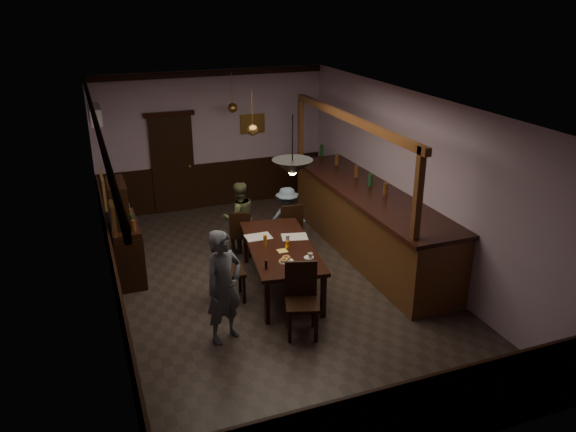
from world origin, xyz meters
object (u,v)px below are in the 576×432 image
chair_far_right (290,226)px  pendant_iron (292,168)px  dining_table (281,249)px  soda_can (287,245)px  chair_side (224,267)px  person_standing (224,287)px  pendant_brass_mid (253,130)px  person_seated_right (287,217)px  chair_near (301,296)px  pendant_brass_far (233,108)px  bar_counter (369,221)px  chair_far_left (241,232)px  person_seated_left (239,217)px  sideboard (125,239)px  coffee_cup (310,256)px

chair_far_right → pendant_iron: bearing=76.2°
dining_table → soda_can: soda_can is taller
chair_side → pendant_iron: bearing=-124.3°
person_standing → soda_can: size_ratio=13.49×
pendant_brass_mid → person_seated_right: bearing=2.1°
chair_near → pendant_brass_far: bearing=102.6°
dining_table → bar_counter: 2.01m
person_standing → dining_table: bearing=16.4°
dining_table → pendant_brass_mid: (0.02, 1.45, 1.61)m
bar_counter → chair_far_left: bearing=161.9°
chair_far_right → chair_side: (-1.58, -1.26, 0.04)m
bar_counter → chair_side: bearing=-166.6°
soda_can → person_seated_left: bearing=99.3°
person_seated_left → pendant_brass_mid: bearing=143.8°
chair_far_right → pendant_iron: 2.75m
soda_can → chair_far_left: bearing=102.9°
sideboard → person_standing: bearing=-65.8°
dining_table → coffee_cup: coffee_cup is taller
coffee_cup → soda_can: (-0.20, 0.46, 0.01)m
person_seated_left → soda_can: size_ratio=11.10×
chair_far_right → person_seated_right: person_seated_right is taller
chair_near → pendant_iron: pendant_iron is taller
chair_near → pendant_brass_far: (0.40, 4.75, 1.73)m
chair_far_right → coffee_cup: 1.85m
person_seated_right → pendant_brass_far: bearing=-69.7°
chair_far_right → sideboard: (-2.91, 0.10, 0.15)m
person_seated_left → sideboard: 2.08m
pendant_iron → bar_counter: bearing=34.7°
chair_near → person_standing: bearing=-174.2°
chair_far_right → pendant_brass_far: pendant_brass_far is taller
chair_far_left → person_standing: 2.61m
chair_side → person_standing: 1.08m
dining_table → person_seated_right: (0.66, 1.47, -0.10)m
sideboard → chair_side: bearing=-45.8°
soda_can → pendant_iron: size_ratio=0.14×
sideboard → bar_counter: bar_counter is taller
chair_far_right → person_seated_left: 0.95m
dining_table → person_seated_left: person_seated_left is taller
sideboard → pendant_brass_far: bearing=40.5°
chair_far_right → dining_table: bearing=69.0°
chair_side → person_seated_right: person_seated_right is taller
person_seated_left → bar_counter: bar_counter is taller
chair_far_left → chair_side: (-0.68, -1.40, 0.08)m
chair_side → soda_can: bearing=-87.7°
chair_near → coffee_cup: (0.42, 0.70, 0.23)m
dining_table → bar_counter: bar_counter is taller
chair_far_right → pendant_iron: pendant_iron is taller
dining_table → pendant_iron: (-0.11, -0.79, 1.59)m
sideboard → person_seated_right: bearing=3.4°
soda_can → pendant_iron: 1.62m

